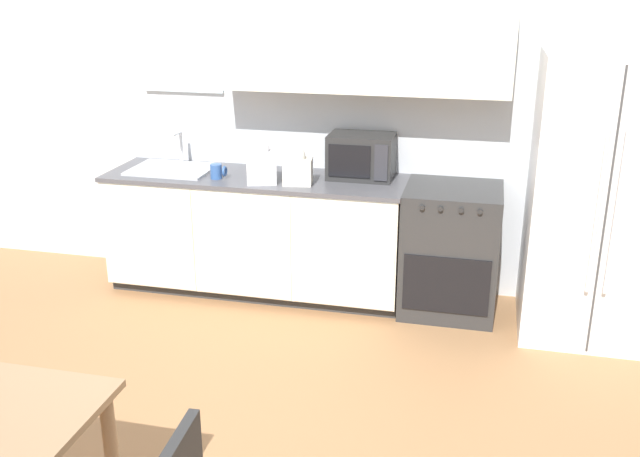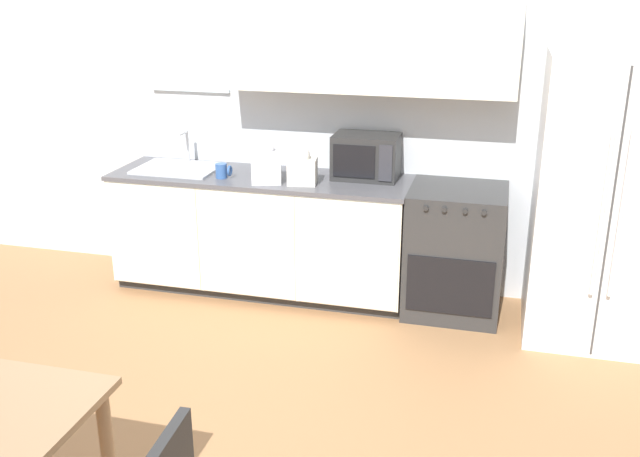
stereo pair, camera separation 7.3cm
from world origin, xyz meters
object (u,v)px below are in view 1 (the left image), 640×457
Objects in this scene: refrigerator at (597,199)px; microwave at (361,156)px; oven_range at (450,250)px; coffee_mug at (217,171)px.

refrigerator is 1.56m from microwave.
coffee_mug reaches higher than oven_range.
oven_range is 1.70m from coffee_mug.
coffee_mug is (-2.51, -0.05, 0.03)m from refrigerator.
oven_range is at bearing 4.70° from coffee_mug.
oven_range is 0.49× the size of refrigerator.
coffee_mug is at bearing -165.37° from microwave.
oven_range is at bearing 174.66° from refrigerator.
microwave is 1.01m from coffee_mug.
microwave reaches higher than coffee_mug.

